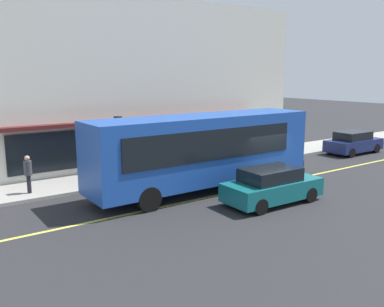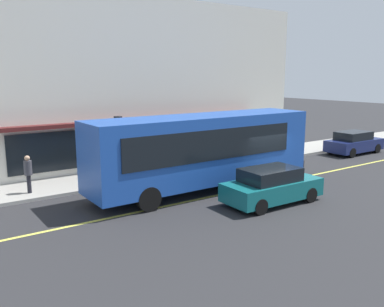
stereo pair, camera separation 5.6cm
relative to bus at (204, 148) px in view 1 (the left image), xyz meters
The scene contains 11 objects.
ground 3.62m from the bus, 19.42° to the right, with size 120.00×120.00×0.00m, color #28282B.
sidewalk 5.46m from the bus, 56.07° to the left, with size 80.00×3.10×0.15m, color #9E9B93.
lane_centre_stripe 3.62m from the bus, 19.42° to the right, with size 36.00×0.16×0.01m, color #D8D14C.
storefront_building 10.54m from the bus, 91.97° to the left, with size 23.55×9.32×9.60m.
bus is the anchor object (origin of this frame).
traffic_light 4.26m from the bus, 130.79° to the left, with size 0.30×0.52×3.20m.
car_teal 3.60m from the bus, 69.75° to the right, with size 4.34×1.94×1.52m.
car_navy 13.90m from the bus, ahead, with size 4.31×1.88×1.52m.
pedestrian_waiting 3.63m from the bus, 67.04° to the left, with size 0.34×0.34×1.61m.
pedestrian_at_corner 8.41m from the bus, 38.08° to the left, with size 0.34×0.34×1.56m.
pedestrian_mid_block 7.86m from the bus, 152.38° to the left, with size 0.34×0.34×1.69m.
Camera 1 is at (-13.73, -13.64, 5.29)m, focal length 37.87 mm.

